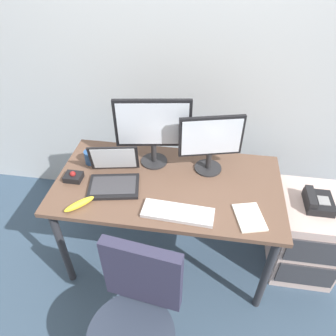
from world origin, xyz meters
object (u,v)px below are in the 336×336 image
trackball_mouse (73,177)px  coffee_mug (91,157)px  office_chair (136,329)px  banana (79,204)px  monitor_side (211,141)px  paper_notepad (249,217)px  file_cabinet (304,233)px  laptop (114,176)px  desk_phone (318,202)px  monitor_main (153,128)px  keyboard (178,212)px

trackball_mouse → coffee_mug: coffee_mug is taller
office_chair → banana: bearing=131.0°
coffee_mug → banana: size_ratio=0.50×
office_chair → monitor_side: 1.15m
paper_notepad → banana: size_ratio=1.09×
banana → file_cabinet: bearing=14.6°
monitor_side → laptop: 0.65m
desk_phone → monitor_side: monitor_side is taller
laptop → coffee_mug: laptop is taller
monitor_main → laptop: 0.39m
laptop → coffee_mug: size_ratio=3.78×
desk_phone → keyboard: (-0.86, -0.33, 0.12)m
keyboard → paper_notepad: bearing=4.5°
banana → paper_notepad: bearing=3.5°
desk_phone → office_chair: 1.34m
paper_notepad → office_chair: bearing=-134.7°
trackball_mouse → keyboard: bearing=-15.6°
coffee_mug → keyboard: bearing=-30.4°
keyboard → coffee_mug: bearing=149.6°
paper_notepad → monitor_main: bearing=146.2°
office_chair → desk_phone: bearing=40.3°
file_cabinet → monitor_side: monitor_side is taller
office_chair → paper_notepad: bearing=45.3°
trackball_mouse → paper_notepad: 1.12m
monitor_main → monitor_side: bearing=-2.9°
monitor_side → paper_notepad: size_ratio=1.92×
coffee_mug → paper_notepad: size_ratio=0.46×
file_cabinet → banana: 1.57m
trackball_mouse → monitor_main: bearing=28.1°
office_chair → laptop: laptop is taller
monitor_side → paper_notepad: 0.52m
trackball_mouse → paper_notepad: bearing=-8.4°
trackball_mouse → coffee_mug: bearing=73.4°
file_cabinet → monitor_main: monitor_main is taller
laptop → desk_phone: bearing=5.5°
keyboard → trackball_mouse: size_ratio=3.79×
monitor_main → desk_phone: bearing=-6.1°
trackball_mouse → banana: 0.25m
banana → keyboard: bearing=2.7°
file_cabinet → monitor_main: size_ratio=1.26×
monitor_side → keyboard: 0.50m
desk_phone → office_chair: (-1.01, -0.86, -0.23)m
monitor_side → file_cabinet: bearing=-6.4°
desk_phone → coffee_mug: 1.52m
file_cabinet → keyboard: bearing=-158.2°
file_cabinet → laptop: (-1.31, -0.14, 0.50)m
file_cabinet → coffee_mug: (-1.52, 0.03, 0.49)m
keyboard → laptop: laptop is taller
monitor_main → paper_notepad: 0.80m
keyboard → coffee_mug: size_ratio=4.40×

